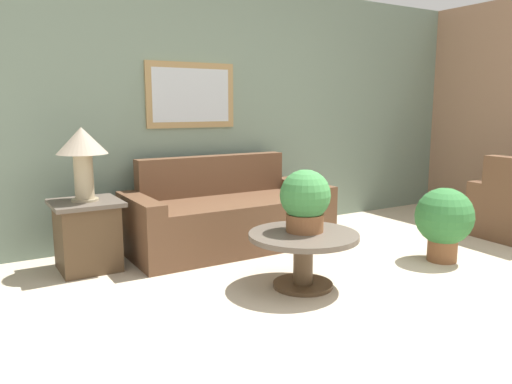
# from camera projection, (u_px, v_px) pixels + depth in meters

# --- Properties ---
(ground_plane) EXTENTS (20.00, 20.00, 0.00)m
(ground_plane) POSITION_uv_depth(u_px,v_px,m) (483.00, 322.00, 3.17)
(ground_plane) COLOR #BCAD93
(wall_back) EXTENTS (7.82, 0.09, 2.60)m
(wall_back) POSITION_uv_depth(u_px,v_px,m) (249.00, 111.00, 5.41)
(wall_back) COLOR slate
(wall_back) RESTS_ON ground_plane
(couch_main) EXTENTS (1.94, 0.87, 0.86)m
(couch_main) POSITION_uv_depth(u_px,v_px,m) (228.00, 217.00, 4.82)
(couch_main) COLOR brown
(couch_main) RESTS_ON ground_plane
(coffee_table) EXTENTS (0.83, 0.83, 0.42)m
(coffee_table) POSITION_uv_depth(u_px,v_px,m) (303.00, 248.00, 3.74)
(coffee_table) COLOR #4C3823
(coffee_table) RESTS_ON ground_plane
(side_table) EXTENTS (0.54, 0.54, 0.58)m
(side_table) POSITION_uv_depth(u_px,v_px,m) (87.00, 235.00, 4.15)
(side_table) COLOR #4C3823
(side_table) RESTS_ON ground_plane
(table_lamp) EXTENTS (0.41, 0.41, 0.60)m
(table_lamp) POSITION_uv_depth(u_px,v_px,m) (82.00, 149.00, 4.03)
(table_lamp) COLOR tan
(table_lamp) RESTS_ON side_table
(potted_plant_on_table) EXTENTS (0.38, 0.38, 0.47)m
(potted_plant_on_table) POSITION_uv_depth(u_px,v_px,m) (305.00, 199.00, 3.73)
(potted_plant_on_table) COLOR brown
(potted_plant_on_table) RESTS_ON coffee_table
(potted_plant_floor) EXTENTS (0.50, 0.50, 0.65)m
(potted_plant_floor) POSITION_uv_depth(u_px,v_px,m) (444.00, 220.00, 4.36)
(potted_plant_floor) COLOR brown
(potted_plant_floor) RESTS_ON ground_plane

